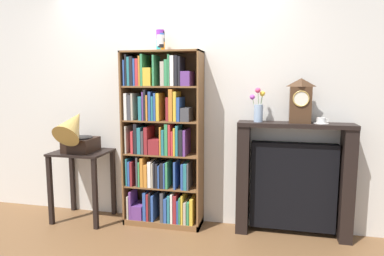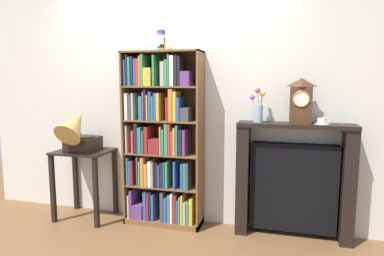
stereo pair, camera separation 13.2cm
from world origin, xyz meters
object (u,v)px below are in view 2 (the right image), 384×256
Objects in this scene: bookshelf at (161,145)px; side_table_left at (84,168)px; gramophone at (78,131)px; flower_vase at (258,109)px; cup_stack at (161,41)px; teacup_with_saucer at (322,122)px; mantel_clock at (301,101)px; fireplace_mantel at (293,182)px.

side_table_left is at bearing -174.79° from bookshelf.
gramophone is 1.93m from flower_vase.
cup_stack is 0.40× the size of gramophone.
cup_stack reaches higher than teacup_with_saucer.
mantel_clock is (2.29, 0.11, 0.78)m from side_table_left.
bookshelf reaches higher than teacup_with_saucer.
flower_vase is (1.90, 0.11, 0.70)m from side_table_left.
mantel_clock reaches higher than teacup_with_saucer.
cup_stack is at bearing 13.35° from gramophone.
fireplace_mantel is at bearing 174.61° from teacup_with_saucer.
cup_stack is 1.51× the size of teacup_with_saucer.
flower_vase is 2.38× the size of teacup_with_saucer.
side_table_left is 2.56m from teacup_with_saucer.
bookshelf is 4.31× the size of mantel_clock.
bookshelf reaches higher than gramophone.
flower_vase is (-0.36, -0.02, 0.72)m from fireplace_mantel.
mantel_clock is 0.27m from teacup_with_saucer.
gramophone is 1.58× the size of flower_vase.
mantel_clock is at bearing -0.40° from cup_stack.
bookshelf reaches higher than side_table_left.
mantel_clock is at bearing -34.15° from fireplace_mantel.
cup_stack is (-0.00, 0.04, 1.08)m from bookshelf.
mantel_clock reaches higher than side_table_left.
bookshelf is 2.38× the size of side_table_left.
side_table_left is 2.30× the size of flower_vase.
cup_stack reaches higher than mantel_clock.
teacup_with_saucer is at bearing -0.26° from cup_stack.
cup_stack is at bearing 179.60° from mantel_clock.
bookshelf is at bearing 5.21° from side_table_left.
side_table_left is 1.46× the size of gramophone.
gramophone is 2.31m from fireplace_mantel.
fireplace_mantel is 3.37× the size of flower_vase.
flower_vase reaches higher than teacup_with_saucer.
mantel_clock is at bearing -179.30° from teacup_with_saucer.
bookshelf is 1.48m from mantel_clock.
teacup_with_saucer is at bearing 0.70° from mantel_clock.
mantel_clock reaches higher than fireplace_mantel.
cup_stack is 0.19× the size of fireplace_mantel.
gramophone is at bearing -173.81° from flower_vase.
mantel_clock is 1.27× the size of flower_vase.
cup_stack is at bearing 94.90° from bookshelf.
teacup_with_saucer is at bearing -0.15° from flower_vase.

